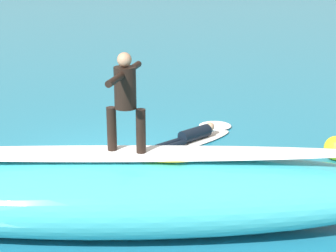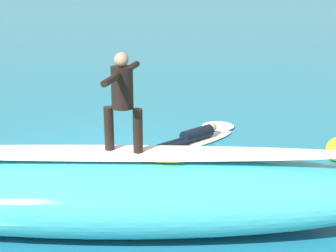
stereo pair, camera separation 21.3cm
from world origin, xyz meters
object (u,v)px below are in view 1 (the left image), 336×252
Objects in this scene: surfboard_paddling at (195,141)px; surfboard_riding at (127,154)px; buoy_marker at (336,148)px; surfer_paddling at (191,136)px; surfer_riding at (125,95)px.

surfboard_riding is at bearing -149.99° from surfboard_paddling.
buoy_marker is at bearing -63.32° from surfboard_paddling.
surfboard_riding is 1.36× the size of surfer_paddling.
surfboard_riding reaches higher than surfboard_paddling.
surfer_riding is 1.71× the size of buoy_marker.
surfboard_paddling is at bearing -32.27° from buoy_marker.
surfer_riding is 4.70m from surfer_paddling.
surfer_paddling is (-1.99, -3.74, -2.03)m from surfer_riding.
surfer_riding reaches higher than buoy_marker.
surfer_paddling is (-1.99, -3.74, -1.09)m from surfboard_riding.
surfboard_riding is at bearing 23.43° from buoy_marker.
buoy_marker reaches higher than surfboard_paddling.
surfboard_riding is 0.93× the size of surfboard_paddling.
surfer_paddling is 3.28m from buoy_marker.
surfer_paddling is at bearing 180.00° from surfboard_paddling.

